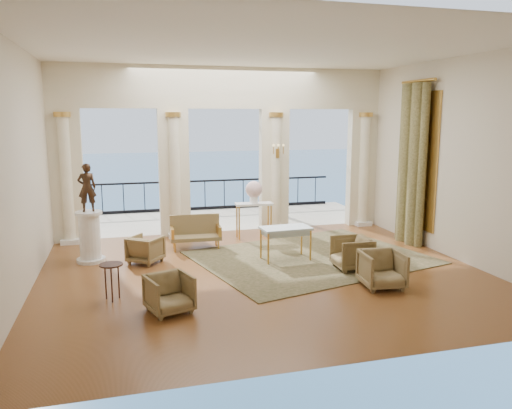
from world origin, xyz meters
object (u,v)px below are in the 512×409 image
object	(u,v)px
armchair_c	(352,251)
settee	(195,232)
game_table	(286,231)
statue	(87,188)
armchair_b	(382,268)
pedestal	(90,238)
armchair_d	(146,248)
armchair_a	(169,292)
console_table	(254,209)
side_table	(111,269)

from	to	relation	value
armchair_c	settee	distance (m)	3.93
game_table	statue	xyz separation A→B (m)	(-4.24, 1.00, 0.99)
game_table	armchair_b	bearing A→B (deg)	-65.24
statue	settee	bearing A→B (deg)	-173.59
settee	pedestal	size ratio (longest dim) A/B	1.09
armchair_d	statue	size ratio (longest dim) A/B	0.63
settee	game_table	world-z (taller)	settee
armchair_a	settee	distance (m)	4.11
armchair_c	settee	world-z (taller)	settee
armchair_d	pedestal	xyz separation A→B (m)	(-1.18, 0.39, 0.22)
armchair_d	pedestal	world-z (taller)	pedestal
console_table	side_table	distance (m)	5.25
statue	console_table	world-z (taller)	statue
console_table	armchair_c	bearing A→B (deg)	-64.51
armchair_b	console_table	size ratio (longest dim) A/B	0.77
armchair_b	settee	xyz separation A→B (m)	(-2.99, 3.81, 0.02)
armchair_b	statue	bearing A→B (deg)	154.71
armchair_a	settee	bearing A→B (deg)	57.83
armchair_c	armchair_a	bearing A→B (deg)	-68.00
armchair_b	pedestal	xyz separation A→B (m)	(-5.42, 3.22, 0.16)
armchair_b	statue	distance (m)	6.43
armchair_d	settee	distance (m)	1.59
armchair_d	game_table	world-z (taller)	game_table
side_table	armchair_b	bearing A→B (deg)	-7.65
armchair_d	side_table	size ratio (longest dim) A/B	1.01
game_table	console_table	bearing A→B (deg)	90.26
armchair_a	armchair_d	size ratio (longest dim) A/B	1.06
armchair_c	statue	distance (m)	5.89
armchair_a	statue	size ratio (longest dim) A/B	0.66
pedestal	side_table	bearing A→B (deg)	-79.08
settee	game_table	bearing A→B (deg)	-38.82
game_table	side_table	world-z (taller)	game_table
armchair_d	armchair_b	bearing A→B (deg)	-176.49
armchair_d	statue	xyz separation A→B (m)	(-1.18, 0.39, 1.34)
settee	pedestal	distance (m)	2.51
settee	pedestal	world-z (taller)	pedestal
settee	statue	xyz separation A→B (m)	(-2.43, -0.59, 1.27)
statue	console_table	size ratio (longest dim) A/B	1.05
armchair_d	pedestal	size ratio (longest dim) A/B	0.58
armchair_c	statue	xyz separation A→B (m)	(-5.39, 2.00, 1.29)
armchair_d	pedestal	distance (m)	1.26
console_table	side_table	size ratio (longest dim) A/B	1.53
armchair_a	pedestal	world-z (taller)	pedestal
armchair_a	pedestal	xyz separation A→B (m)	(-1.42, 3.39, 0.20)
armchair_d	settee	xyz separation A→B (m)	(1.25, 0.97, 0.07)
armchair_b	armchair_d	bearing A→B (deg)	151.66
console_table	side_table	bearing A→B (deg)	-129.54
side_table	armchair_a	bearing A→B (deg)	-42.12
side_table	console_table	bearing A→B (deg)	46.57
armchair_d	game_table	distance (m)	3.14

